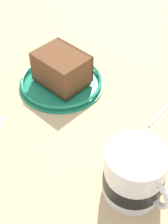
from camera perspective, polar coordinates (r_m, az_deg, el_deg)
name	(u,v)px	position (r cm, az deg, el deg)	size (l,w,h in cm)	color
ground_plane	(91,119)	(66.99, 1.19, -1.23)	(154.94, 154.94, 2.53)	tan
small_plate	(61,82)	(72.47, -3.82, 5.07)	(18.07, 18.07, 1.47)	#1E8C66
cake_slice	(62,68)	(70.45, -3.79, 7.35)	(12.29, 10.88, 6.71)	#472814
tea_mug	(134,174)	(52.37, 8.46, -10.35)	(11.31, 9.38, 9.20)	white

